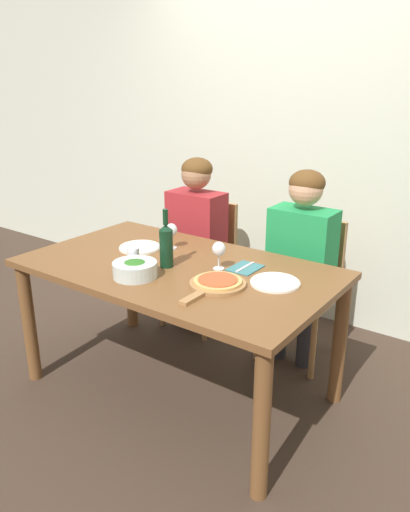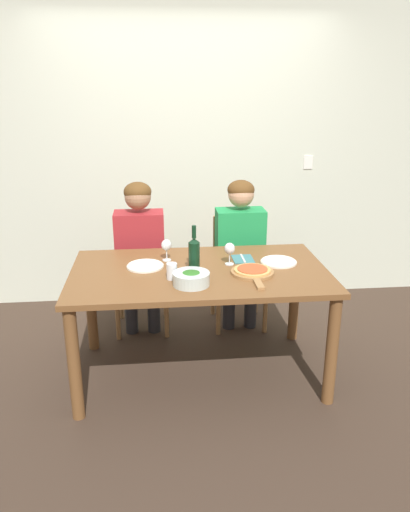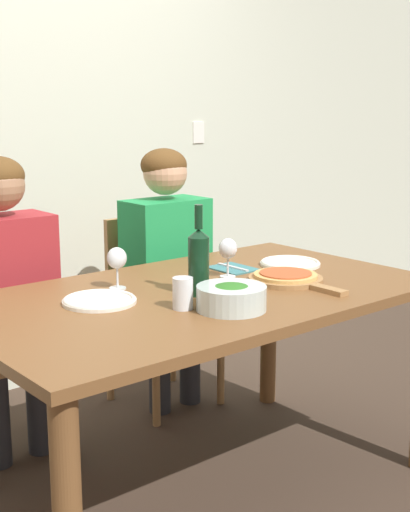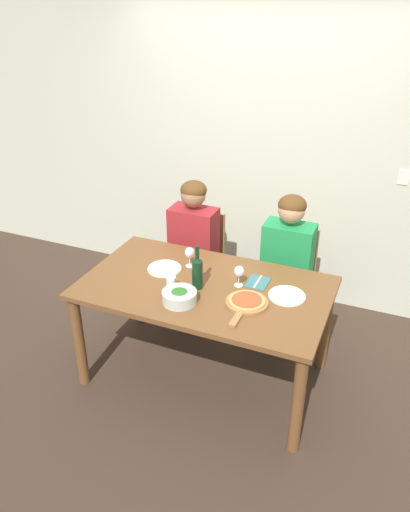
{
  "view_description": "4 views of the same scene",
  "coord_description": "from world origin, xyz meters",
  "px_view_note": "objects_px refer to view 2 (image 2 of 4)",
  "views": [
    {
      "loc": [
        1.58,
        -1.93,
        1.71
      ],
      "look_at": [
        0.12,
        0.1,
        0.82
      ],
      "focal_mm": 35.0,
      "sensor_mm": 36.0,
      "label": 1
    },
    {
      "loc": [
        -0.27,
        -3.03,
        1.91
      ],
      "look_at": [
        0.04,
        0.03,
        0.85
      ],
      "focal_mm": 35.0,
      "sensor_mm": 36.0,
      "label": 2
    },
    {
      "loc": [
        -1.54,
        -1.87,
        1.4
      ],
      "look_at": [
        0.12,
        0.12,
        0.85
      ],
      "focal_mm": 50.0,
      "sensor_mm": 36.0,
      "label": 3
    },
    {
      "loc": [
        1.12,
        -2.65,
        2.53
      ],
      "look_at": [
        -0.03,
        0.07,
        0.95
      ],
      "focal_mm": 35.0,
      "sensor_mm": 36.0,
      "label": 4
    }
  ],
  "objects_px": {
    "wine_glass_right": "(230,250)",
    "water_tumbler": "(172,271)",
    "chair_left": "(141,270)",
    "person_man": "(240,241)",
    "dinner_plate_left": "(145,266)",
    "wine_glass_left": "(166,246)",
    "chair_right": "(237,266)",
    "wine_bottle": "(194,254)",
    "pizza_on_board": "(253,272)",
    "person_woman": "(140,244)",
    "broccoli_bowl": "(191,278)",
    "fork_on_napkin": "(243,259)",
    "dinner_plate_right": "(279,262)"
  },
  "relations": [
    {
      "from": "wine_bottle",
      "to": "water_tumbler",
      "type": "relative_size",
      "value": 3.04
    },
    {
      "from": "chair_right",
      "to": "wine_glass_left",
      "type": "bearing_deg",
      "value": -134.71
    },
    {
      "from": "chair_left",
      "to": "pizza_on_board",
      "type": "distance_m",
      "value": 1.21
    },
    {
      "from": "dinner_plate_left",
      "to": "wine_glass_left",
      "type": "relative_size",
      "value": 1.62
    },
    {
      "from": "dinner_plate_left",
      "to": "wine_glass_left",
      "type": "height_order",
      "value": "wine_glass_left"
    },
    {
      "from": "wine_bottle",
      "to": "wine_glass_left",
      "type": "bearing_deg",
      "value": 124.3
    },
    {
      "from": "broccoli_bowl",
      "to": "water_tumbler",
      "type": "xyz_separation_m",
      "value": [
        -0.11,
        0.11,
        0.01
      ]
    },
    {
      "from": "person_woman",
      "to": "pizza_on_board",
      "type": "height_order",
      "value": "person_woman"
    },
    {
      "from": "wine_glass_left",
      "to": "dinner_plate_left",
      "type": "bearing_deg",
      "value": -141.67
    },
    {
      "from": "pizza_on_board",
      "to": "water_tumbler",
      "type": "distance_m",
      "value": 0.52
    },
    {
      "from": "person_woman",
      "to": "wine_bottle",
      "type": "height_order",
      "value": "person_woman"
    },
    {
      "from": "person_woman",
      "to": "pizza_on_board",
      "type": "relative_size",
      "value": 2.93
    },
    {
      "from": "chair_left",
      "to": "fork_on_napkin",
      "type": "bearing_deg",
      "value": -41.19
    },
    {
      "from": "chair_left",
      "to": "person_man",
      "type": "height_order",
      "value": "person_man"
    },
    {
      "from": "broccoli_bowl",
      "to": "dinner_plate_right",
      "type": "height_order",
      "value": "broccoli_bowl"
    },
    {
      "from": "person_man",
      "to": "broccoli_bowl",
      "type": "xyz_separation_m",
      "value": [
        -0.46,
        -0.94,
        0.07
      ]
    },
    {
      "from": "chair_right",
      "to": "person_man",
      "type": "distance_m",
      "value": 0.27
    },
    {
      "from": "person_man",
      "to": "chair_left",
      "type": "bearing_deg",
      "value": 172.18
    },
    {
      "from": "chair_left",
      "to": "dinner_plate_left",
      "type": "height_order",
      "value": "chair_left"
    },
    {
      "from": "chair_right",
      "to": "person_woman",
      "type": "distance_m",
      "value": 0.84
    },
    {
      "from": "wine_bottle",
      "to": "water_tumbler",
      "type": "xyz_separation_m",
      "value": [
        -0.15,
        -0.1,
        -0.07
      ]
    },
    {
      "from": "wine_glass_left",
      "to": "water_tumbler",
      "type": "distance_m",
      "value": 0.35
    },
    {
      "from": "person_man",
      "to": "wine_bottle",
      "type": "height_order",
      "value": "person_man"
    },
    {
      "from": "wine_bottle",
      "to": "dinner_plate_right",
      "type": "bearing_deg",
      "value": 11.84
    },
    {
      "from": "chair_left",
      "to": "water_tumbler",
      "type": "xyz_separation_m",
      "value": [
        0.22,
        -0.95,
        0.34
      ]
    },
    {
      "from": "person_man",
      "to": "dinner_plate_right",
      "type": "bearing_deg",
      "value": -75.72
    },
    {
      "from": "water_tumbler",
      "to": "fork_on_napkin",
      "type": "bearing_deg",
      "value": 32.22
    },
    {
      "from": "broccoli_bowl",
      "to": "wine_glass_right",
      "type": "bearing_deg",
      "value": 49.83
    },
    {
      "from": "dinner_plate_right",
      "to": "fork_on_napkin",
      "type": "height_order",
      "value": "dinner_plate_right"
    },
    {
      "from": "person_woman",
      "to": "dinner_plate_right",
      "type": "bearing_deg",
      "value": -33.03
    },
    {
      "from": "pizza_on_board",
      "to": "wine_glass_left",
      "type": "relative_size",
      "value": 2.75
    },
    {
      "from": "wine_bottle",
      "to": "fork_on_napkin",
      "type": "distance_m",
      "value": 0.43
    },
    {
      "from": "person_man",
      "to": "pizza_on_board",
      "type": "bearing_deg",
      "value": -94.09
    },
    {
      "from": "chair_left",
      "to": "wine_bottle",
      "type": "height_order",
      "value": "wine_bottle"
    },
    {
      "from": "chair_right",
      "to": "person_woman",
      "type": "height_order",
      "value": "person_woman"
    },
    {
      "from": "chair_right",
      "to": "wine_glass_left",
      "type": "relative_size",
      "value": 5.85
    },
    {
      "from": "person_man",
      "to": "dinner_plate_right",
      "type": "height_order",
      "value": "person_man"
    },
    {
      "from": "dinner_plate_left",
      "to": "dinner_plate_right",
      "type": "relative_size",
      "value": 1.0
    },
    {
      "from": "wine_glass_right",
      "to": "chair_right",
      "type": "bearing_deg",
      "value": 76.06
    },
    {
      "from": "wine_glass_right",
      "to": "water_tumbler",
      "type": "distance_m",
      "value": 0.46
    },
    {
      "from": "dinner_plate_left",
      "to": "pizza_on_board",
      "type": "relative_size",
      "value": 0.59
    },
    {
      "from": "pizza_on_board",
      "to": "wine_glass_left",
      "type": "distance_m",
      "value": 0.63
    },
    {
      "from": "pizza_on_board",
      "to": "fork_on_napkin",
      "type": "bearing_deg",
      "value": 92.74
    },
    {
      "from": "chair_right",
      "to": "pizza_on_board",
      "type": "height_order",
      "value": "chair_right"
    },
    {
      "from": "fork_on_napkin",
      "to": "dinner_plate_right",
      "type": "bearing_deg",
      "value": -22.61
    },
    {
      "from": "chair_left",
      "to": "wine_bottle",
      "type": "bearing_deg",
      "value": -66.63
    },
    {
      "from": "chair_left",
      "to": "pizza_on_board",
      "type": "xyz_separation_m",
      "value": [
        0.73,
        -0.91,
        0.3
      ]
    },
    {
      "from": "broccoli_bowl",
      "to": "wine_glass_left",
      "type": "bearing_deg",
      "value": 106.53
    },
    {
      "from": "wine_bottle",
      "to": "person_woman",
      "type": "bearing_deg",
      "value": 116.36
    },
    {
      "from": "person_woman",
      "to": "broccoli_bowl",
      "type": "xyz_separation_m",
      "value": [
        0.33,
        -0.94,
        0.07
      ]
    }
  ]
}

